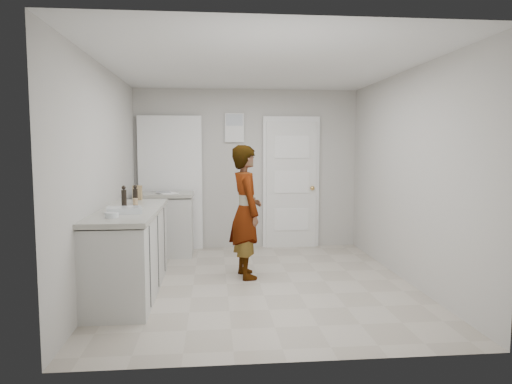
{
  "coord_description": "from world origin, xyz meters",
  "views": [
    {
      "loc": [
        -0.53,
        -5.2,
        1.58
      ],
      "look_at": [
        -0.01,
        0.4,
        1.04
      ],
      "focal_mm": 32.0,
      "sensor_mm": 36.0,
      "label": 1
    }
  ],
  "objects": [
    {
      "name": "cake_mix_box",
      "position": [
        -1.5,
        0.69,
        1.02
      ],
      "size": [
        0.12,
        0.06,
        0.18
      ],
      "primitive_type": "cube",
      "rotation": [
        0.0,
        0.0,
        -0.12
      ],
      "color": "olive",
      "rests_on": "main_counter"
    },
    {
      "name": "oil_cruet_a",
      "position": [
        -1.46,
        0.27,
        1.03
      ],
      "size": [
        0.06,
        0.06,
        0.23
      ],
      "color": "black",
      "rests_on": "main_counter"
    },
    {
      "name": "egg_bowl",
      "position": [
        -1.5,
        -0.81,
        0.95
      ],
      "size": [
        0.13,
        0.13,
        0.05
      ],
      "color": "silver",
      "rests_on": "main_counter"
    },
    {
      "name": "spice_jar",
      "position": [
        -1.43,
        0.12,
        0.97
      ],
      "size": [
        0.05,
        0.05,
        0.08
      ],
      "primitive_type": "cylinder",
      "color": "tan",
      "rests_on": "main_counter"
    },
    {
      "name": "main_counter",
      "position": [
        -1.45,
        -0.2,
        0.43
      ],
      "size": [
        0.64,
        1.96,
        0.93
      ],
      "color": "silver",
      "rests_on": "ground"
    },
    {
      "name": "person",
      "position": [
        -0.14,
        0.3,
        0.81
      ],
      "size": [
        0.5,
        0.66,
        1.62
      ],
      "primitive_type": "imported",
      "rotation": [
        0.0,
        0.0,
        1.77
      ],
      "color": "silver",
      "rests_on": "ground"
    },
    {
      "name": "ground",
      "position": [
        0.0,
        0.0,
        0.0
      ],
      "size": [
        4.0,
        4.0,
        0.0
      ],
      "primitive_type": "plane",
      "color": "#A79D8C",
      "rests_on": "ground"
    },
    {
      "name": "side_counter",
      "position": [
        -1.25,
        1.55,
        0.43
      ],
      "size": [
        0.84,
        0.61,
        0.93
      ],
      "color": "silver",
      "rests_on": "ground"
    },
    {
      "name": "papers",
      "position": [
        -1.21,
        1.52,
        0.93
      ],
      "size": [
        0.36,
        0.38,
        0.01
      ],
      "primitive_type": "cube",
      "rotation": [
        0.0,
        0.0,
        0.52
      ],
      "color": "white",
      "rests_on": "side_counter"
    },
    {
      "name": "baking_dish",
      "position": [
        -1.44,
        -0.51,
        0.95
      ],
      "size": [
        0.39,
        0.31,
        0.06
      ],
      "rotation": [
        0.0,
        0.0,
        0.21
      ],
      "color": "silver",
      "rests_on": "main_counter"
    },
    {
      "name": "room_shell",
      "position": [
        -0.17,
        1.95,
        1.02
      ],
      "size": [
        4.0,
        4.0,
        4.0
      ],
      "color": "#BBB8B0",
      "rests_on": "ground"
    },
    {
      "name": "oil_cruet_b",
      "position": [
        -1.51,
        -0.12,
        1.05
      ],
      "size": [
        0.06,
        0.06,
        0.25
      ],
      "color": "black",
      "rests_on": "main_counter"
    }
  ]
}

